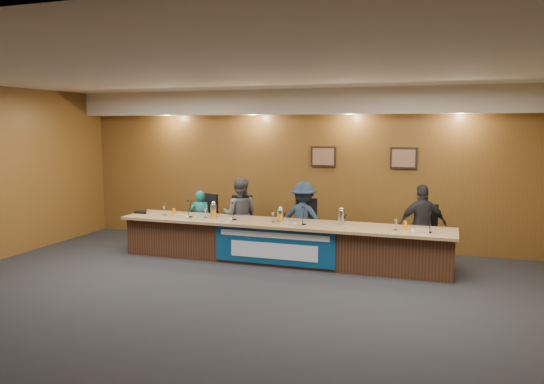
{
  "coord_description": "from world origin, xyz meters",
  "views": [
    {
      "loc": [
        2.92,
        -6.61,
        2.48
      ],
      "look_at": [
        -0.21,
        2.51,
        1.27
      ],
      "focal_mm": 35.0,
      "sensor_mm": 36.0,
      "label": 1
    }
  ],
  "objects_px": {
    "panelist_b": "(240,215)",
    "carafe_mid": "(281,216)",
    "banner": "(274,246)",
    "carafe_right": "(341,218)",
    "office_chair_c": "(305,230)",
    "carafe_left": "(214,211)",
    "panelist_a": "(200,219)",
    "panelist_d": "(422,225)",
    "office_chair_b": "(242,226)",
    "speakerphone": "(142,212)",
    "office_chair_a": "(203,223)",
    "office_chair_d": "(422,238)",
    "panelist_c": "(303,219)",
    "dais_body": "(281,243)"
  },
  "relations": [
    {
      "from": "panelist_a",
      "to": "carafe_left",
      "type": "relative_size",
      "value": 4.9
    },
    {
      "from": "carafe_left",
      "to": "carafe_mid",
      "type": "relative_size",
      "value": 1.1
    },
    {
      "from": "carafe_left",
      "to": "carafe_mid",
      "type": "height_order",
      "value": "carafe_left"
    },
    {
      "from": "speakerphone",
      "to": "office_chair_d",
      "type": "bearing_deg",
      "value": 7.41
    },
    {
      "from": "panelist_a",
      "to": "office_chair_b",
      "type": "bearing_deg",
      "value": 171.66
    },
    {
      "from": "carafe_right",
      "to": "speakerphone",
      "type": "distance_m",
      "value": 3.99
    },
    {
      "from": "dais_body",
      "to": "speakerphone",
      "type": "distance_m",
      "value": 2.93
    },
    {
      "from": "dais_body",
      "to": "office_chair_d",
      "type": "height_order",
      "value": "dais_body"
    },
    {
      "from": "panelist_a",
      "to": "panelist_b",
      "type": "bearing_deg",
      "value": 165.12
    },
    {
      "from": "office_chair_a",
      "to": "office_chair_d",
      "type": "xyz_separation_m",
      "value": [
        4.36,
        0.0,
        0.0
      ]
    },
    {
      "from": "panelist_a",
      "to": "carafe_right",
      "type": "height_order",
      "value": "panelist_a"
    },
    {
      "from": "office_chair_d",
      "to": "carafe_left",
      "type": "relative_size",
      "value": 1.99
    },
    {
      "from": "banner",
      "to": "panelist_d",
      "type": "height_order",
      "value": "panelist_d"
    },
    {
      "from": "panelist_b",
      "to": "speakerphone",
      "type": "relative_size",
      "value": 4.56
    },
    {
      "from": "panelist_b",
      "to": "panelist_d",
      "type": "xyz_separation_m",
      "value": [
        3.49,
        0.0,
        -0.0
      ]
    },
    {
      "from": "dais_body",
      "to": "carafe_left",
      "type": "bearing_deg",
      "value": 177.69
    },
    {
      "from": "panelist_c",
      "to": "carafe_left",
      "type": "height_order",
      "value": "panelist_c"
    },
    {
      "from": "panelist_a",
      "to": "office_chair_a",
      "type": "xyz_separation_m",
      "value": [
        0.0,
        0.1,
        -0.11
      ]
    },
    {
      "from": "panelist_a",
      "to": "panelist_c",
      "type": "distance_m",
      "value": 2.18
    },
    {
      "from": "panelist_b",
      "to": "speakerphone",
      "type": "xyz_separation_m",
      "value": [
        -1.85,
        -0.59,
        0.05
      ]
    },
    {
      "from": "office_chair_c",
      "to": "carafe_mid",
      "type": "height_order",
      "value": "carafe_mid"
    },
    {
      "from": "panelist_d",
      "to": "carafe_right",
      "type": "xyz_separation_m",
      "value": [
        -1.35,
        -0.52,
        0.15
      ]
    },
    {
      "from": "office_chair_b",
      "to": "panelist_a",
      "type": "bearing_deg",
      "value": 166.8
    },
    {
      "from": "panelist_a",
      "to": "office_chair_a",
      "type": "distance_m",
      "value": 0.15
    },
    {
      "from": "office_chair_c",
      "to": "speakerphone",
      "type": "relative_size",
      "value": 1.5
    },
    {
      "from": "panelist_a",
      "to": "speakerphone",
      "type": "bearing_deg",
      "value": 16.34
    },
    {
      "from": "banner",
      "to": "carafe_mid",
      "type": "bearing_deg",
      "value": 90.2
    },
    {
      "from": "panelist_a",
      "to": "office_chair_d",
      "type": "xyz_separation_m",
      "value": [
        4.36,
        0.1,
        -0.11
      ]
    },
    {
      "from": "panelist_a",
      "to": "panelist_c",
      "type": "bearing_deg",
      "value": 165.12
    },
    {
      "from": "banner",
      "to": "carafe_left",
      "type": "relative_size",
      "value": 9.12
    },
    {
      "from": "panelist_a",
      "to": "office_chair_b",
      "type": "height_order",
      "value": "panelist_a"
    },
    {
      "from": "office_chair_c",
      "to": "carafe_left",
      "type": "bearing_deg",
      "value": -166.83
    },
    {
      "from": "panelist_c",
      "to": "banner",
      "type": "bearing_deg",
      "value": 80.34
    },
    {
      "from": "office_chair_b",
      "to": "banner",
      "type": "bearing_deg",
      "value": -65.86
    },
    {
      "from": "panelist_c",
      "to": "office_chair_c",
      "type": "xyz_separation_m",
      "value": [
        0.0,
        0.1,
        -0.24
      ]
    },
    {
      "from": "panelist_b",
      "to": "panelist_d",
      "type": "distance_m",
      "value": 3.49
    },
    {
      "from": "panelist_c",
      "to": "carafe_mid",
      "type": "xyz_separation_m",
      "value": [
        -0.27,
        -0.59,
        0.14
      ]
    },
    {
      "from": "office_chair_d",
      "to": "speakerphone",
      "type": "bearing_deg",
      "value": -161.04
    },
    {
      "from": "office_chair_b",
      "to": "speakerphone",
      "type": "xyz_separation_m",
      "value": [
        -1.85,
        -0.69,
        0.3
      ]
    },
    {
      "from": "panelist_a",
      "to": "office_chair_c",
      "type": "height_order",
      "value": "panelist_a"
    },
    {
      "from": "panelist_d",
      "to": "office_chair_c",
      "type": "height_order",
      "value": "panelist_d"
    },
    {
      "from": "dais_body",
      "to": "speakerphone",
      "type": "relative_size",
      "value": 18.75
    },
    {
      "from": "panelist_d",
      "to": "speakerphone",
      "type": "height_order",
      "value": "panelist_d"
    },
    {
      "from": "panelist_b",
      "to": "office_chair_c",
      "type": "relative_size",
      "value": 3.04
    },
    {
      "from": "office_chair_b",
      "to": "office_chair_d",
      "type": "relative_size",
      "value": 1.0
    },
    {
      "from": "panelist_a",
      "to": "carafe_right",
      "type": "bearing_deg",
      "value": 155.36
    },
    {
      "from": "panelist_b",
      "to": "carafe_mid",
      "type": "distance_m",
      "value": 1.2
    },
    {
      "from": "office_chair_b",
      "to": "panelist_d",
      "type": "bearing_deg",
      "value": -21.39
    },
    {
      "from": "banner",
      "to": "panelist_d",
      "type": "distance_m",
      "value": 2.66
    },
    {
      "from": "banner",
      "to": "carafe_right",
      "type": "height_order",
      "value": "carafe_right"
    }
  ]
}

